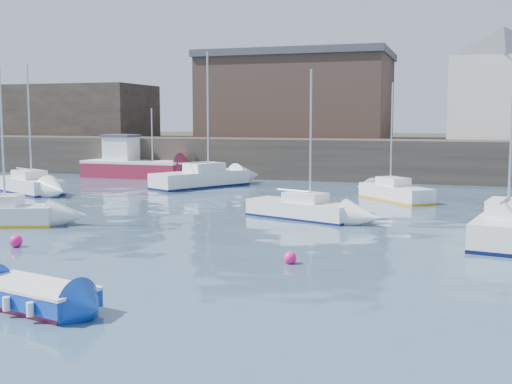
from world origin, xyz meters
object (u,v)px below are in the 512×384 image
(sailboat_f, at_px, (395,192))
(sailboat_h, at_px, (201,178))
(sailboat_e, at_px, (28,184))
(fishing_boat, at_px, (132,164))
(buoy_far, at_px, (339,215))
(blue_dinghy, at_px, (34,295))
(buoy_mid, at_px, (290,264))
(sailboat_b, at_px, (301,209))
(sailboat_c, at_px, (506,227))
(buoy_near, at_px, (16,247))

(sailboat_f, bearing_deg, sailboat_h, 166.02)
(sailboat_e, bearing_deg, fishing_boat, 85.09)
(sailboat_e, xyz_separation_m, buoy_far, (20.02, -3.40, -0.51))
(blue_dinghy, relative_size, buoy_far, 9.01)
(fishing_boat, distance_m, buoy_mid, 32.18)
(sailboat_e, relative_size, buoy_mid, 19.17)
(buoy_far, bearing_deg, sailboat_e, 170.37)
(fishing_boat, height_order, sailboat_b, sailboat_b)
(blue_dinghy, height_order, sailboat_c, sailboat_c)
(sailboat_e, bearing_deg, sailboat_f, 7.88)
(blue_dinghy, bearing_deg, buoy_far, 76.34)
(fishing_boat, relative_size, sailboat_h, 0.91)
(blue_dinghy, height_order, sailboat_h, sailboat_h)
(fishing_boat, distance_m, sailboat_h, 9.48)
(fishing_boat, height_order, buoy_far, fishing_boat)
(sailboat_b, height_order, sailboat_c, sailboat_c)
(sailboat_c, relative_size, sailboat_h, 0.82)
(sailboat_e, bearing_deg, sailboat_b, -15.02)
(buoy_near, bearing_deg, buoy_mid, 2.20)
(sailboat_c, bearing_deg, fishing_boat, 142.87)
(buoy_mid, bearing_deg, buoy_near, -177.80)
(blue_dinghy, distance_m, sailboat_e, 26.03)
(sailboat_b, bearing_deg, buoy_far, 47.50)
(sailboat_f, distance_m, buoy_far, 6.77)
(sailboat_b, relative_size, buoy_near, 14.67)
(sailboat_f, bearing_deg, buoy_near, -123.32)
(buoy_mid, bearing_deg, sailboat_c, 41.15)
(sailboat_c, xyz_separation_m, buoy_mid, (-6.67, -5.83, -0.56))
(fishing_boat, xyz_separation_m, sailboat_f, (21.05, -8.43, -0.57))
(sailboat_c, distance_m, sailboat_e, 28.35)
(fishing_boat, bearing_deg, sailboat_h, -33.04)
(fishing_boat, bearing_deg, sailboat_f, -21.82)
(fishing_boat, relative_size, sailboat_c, 1.10)
(fishing_boat, height_order, sailboat_c, sailboat_c)
(fishing_boat, relative_size, sailboat_e, 1.05)
(blue_dinghy, distance_m, sailboat_c, 16.74)
(sailboat_f, bearing_deg, sailboat_e, -172.12)
(buoy_near, bearing_deg, buoy_far, 49.37)
(fishing_boat, height_order, sailboat_e, sailboat_e)
(blue_dinghy, bearing_deg, sailboat_e, 127.45)
(buoy_near, bearing_deg, sailboat_e, 125.84)
(sailboat_b, bearing_deg, sailboat_e, 164.98)
(buoy_far, bearing_deg, blue_dinghy, -103.66)
(sailboat_b, bearing_deg, sailboat_f, 66.69)
(buoy_mid, height_order, buoy_far, buoy_mid)
(sailboat_h, height_order, buoy_mid, sailboat_h)
(blue_dinghy, xyz_separation_m, sailboat_h, (-6.90, 26.98, 0.24))
(sailboat_e, height_order, sailboat_h, sailboat_h)
(blue_dinghy, bearing_deg, fishing_boat, 114.78)
(sailboat_c, bearing_deg, buoy_far, 145.31)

